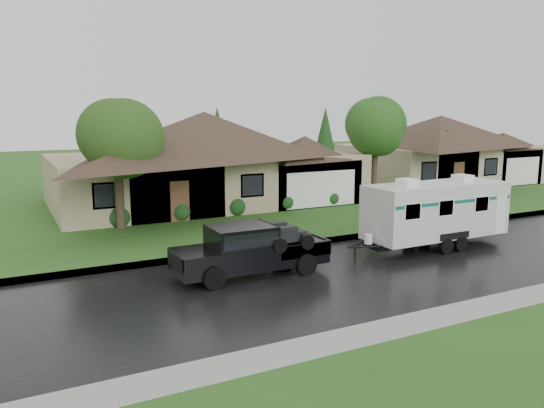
% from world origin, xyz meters
% --- Properties ---
extents(ground, '(140.00, 140.00, 0.00)m').
position_xyz_m(ground, '(0.00, 0.00, 0.00)').
color(ground, '#2A561B').
rests_on(ground, ground).
extents(road, '(140.00, 8.00, 0.01)m').
position_xyz_m(road, '(0.00, -2.00, 0.01)').
color(road, black).
rests_on(road, ground).
extents(curb, '(140.00, 0.50, 0.15)m').
position_xyz_m(curb, '(0.00, 2.25, 0.07)').
color(curb, gray).
rests_on(curb, ground).
extents(lawn, '(140.00, 26.00, 0.15)m').
position_xyz_m(lawn, '(0.00, 15.00, 0.07)').
color(lawn, '#2A561B').
rests_on(lawn, ground).
extents(house_main, '(19.44, 10.80, 6.90)m').
position_xyz_m(house_main, '(2.29, 13.84, 3.59)').
color(house_main, tan).
rests_on(house_main, lawn).
extents(house_neighbor, '(15.12, 9.72, 6.45)m').
position_xyz_m(house_neighbor, '(22.27, 14.34, 3.32)').
color(house_neighbor, tan).
rests_on(house_neighbor, lawn).
extents(tree_left_green, '(3.84, 3.84, 6.35)m').
position_xyz_m(tree_left_green, '(-4.34, 8.64, 4.55)').
color(tree_left_green, '#382B1E').
rests_on(tree_left_green, lawn).
extents(tree_right_green, '(3.92, 3.92, 6.48)m').
position_xyz_m(tree_right_green, '(11.81, 9.77, 4.65)').
color(tree_right_green, '#382B1E').
rests_on(tree_right_green, lawn).
extents(shrub_row, '(13.60, 1.00, 1.00)m').
position_xyz_m(shrub_row, '(2.00, 9.30, 0.65)').
color(shrub_row, '#143814').
rests_on(shrub_row, lawn).
extents(pickup_truck, '(5.50, 2.09, 1.83)m').
position_xyz_m(pickup_truck, '(-1.76, -0.57, 0.98)').
color(pickup_truck, black).
rests_on(pickup_truck, ground).
extents(travel_trailer, '(6.78, 2.38, 3.04)m').
position_xyz_m(travel_trailer, '(7.04, -0.57, 1.61)').
color(travel_trailer, silver).
rests_on(travel_trailer, ground).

